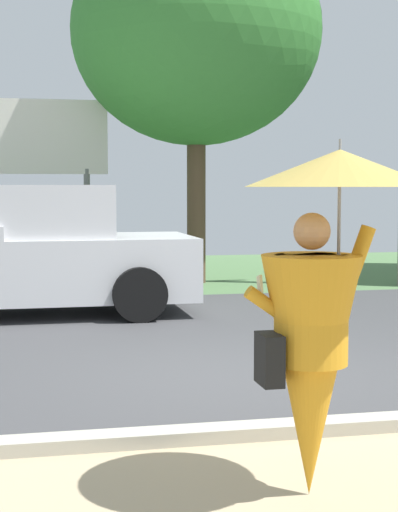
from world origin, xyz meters
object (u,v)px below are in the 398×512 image
(roadside_billboard, at_px, (38,150))
(pickup_truck, at_px, (15,255))
(tree_center_back, at_px, (196,32))
(monk_pedestrian, at_px, (319,305))

(roadside_billboard, bearing_deg, pickup_truck, -96.55)
(pickup_truck, bearing_deg, roadside_billboard, 81.93)
(roadside_billboard, relative_size, tree_center_back, 0.50)
(roadside_billboard, distance_m, tree_center_back, 3.74)
(monk_pedestrian, xyz_separation_m, tree_center_back, (1.58, 10.97, 3.64))
(monk_pedestrian, bearing_deg, pickup_truck, 90.14)
(monk_pedestrian, bearing_deg, tree_center_back, 68.40)
(roadside_billboard, bearing_deg, tree_center_back, -6.71)
(pickup_truck, xyz_separation_m, roadside_billboard, (0.43, 3.75, 1.68))
(pickup_truck, height_order, roadside_billboard, roadside_billboard)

